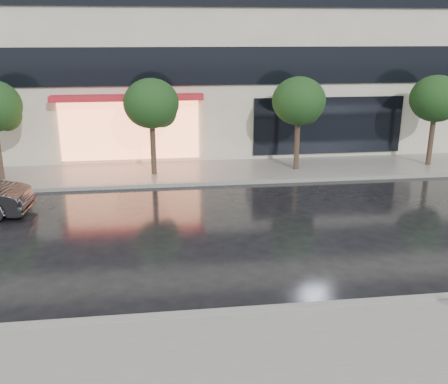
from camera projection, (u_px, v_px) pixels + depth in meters
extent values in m
plane|color=black|center=(284.00, 289.00, 11.51)|extent=(120.00, 120.00, 0.00)
cube|color=slate|center=(331.00, 379.00, 8.42)|extent=(60.00, 4.50, 0.12)
cube|color=slate|center=(226.00, 171.00, 21.18)|extent=(60.00, 3.50, 0.12)
cube|color=gray|center=(295.00, 309.00, 10.55)|extent=(60.00, 0.25, 0.14)
cube|color=gray|center=(231.00, 182.00, 19.52)|extent=(60.00, 0.25, 0.14)
cube|color=black|center=(220.00, 66.00, 21.50)|extent=(28.00, 0.12, 1.60)
cube|color=#FF8C59|center=(130.00, 130.00, 21.80)|extent=(6.00, 0.10, 2.60)
cube|color=red|center=(128.00, 98.00, 21.05)|extent=(6.40, 0.70, 0.25)
cube|color=black|center=(328.00, 126.00, 22.93)|extent=(7.00, 0.10, 2.60)
sphere|color=black|center=(6.00, 116.00, 19.31)|extent=(1.20, 1.20, 1.20)
cylinder|color=#33261C|center=(153.00, 150.00, 20.26)|extent=(0.22, 0.22, 2.20)
ellipsoid|color=black|center=(151.00, 103.00, 19.69)|extent=(2.20, 2.20, 1.98)
sphere|color=black|center=(162.00, 113.00, 20.05)|extent=(1.20, 1.20, 1.20)
cylinder|color=#33261C|center=(297.00, 146.00, 21.00)|extent=(0.22, 0.22, 2.20)
ellipsoid|color=black|center=(299.00, 101.00, 20.42)|extent=(2.20, 2.20, 1.98)
sphere|color=black|center=(306.00, 110.00, 20.78)|extent=(1.20, 1.20, 1.20)
cylinder|color=#33261C|center=(431.00, 143.00, 21.73)|extent=(0.22, 0.22, 2.20)
ellipsoid|color=black|center=(436.00, 99.00, 21.16)|extent=(2.20, 2.20, 1.98)
sphere|color=black|center=(441.00, 107.00, 21.52)|extent=(1.20, 1.20, 1.20)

